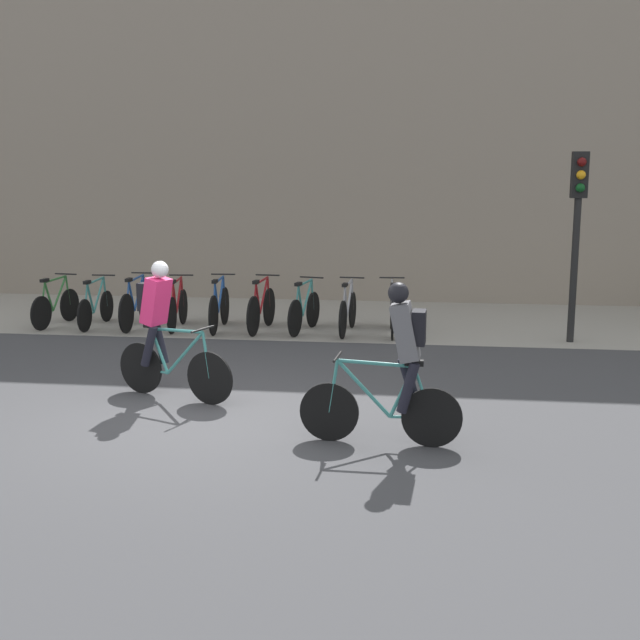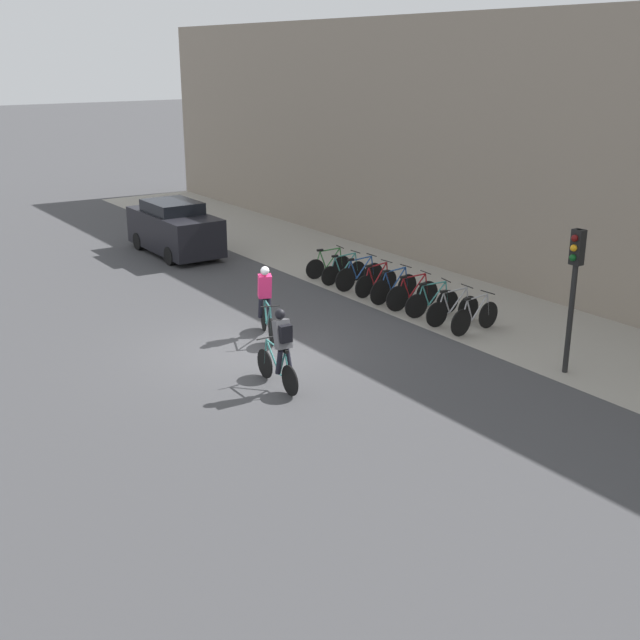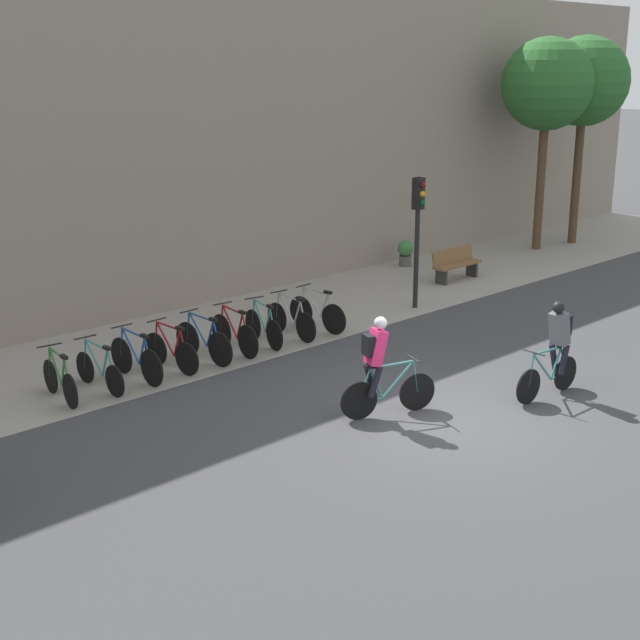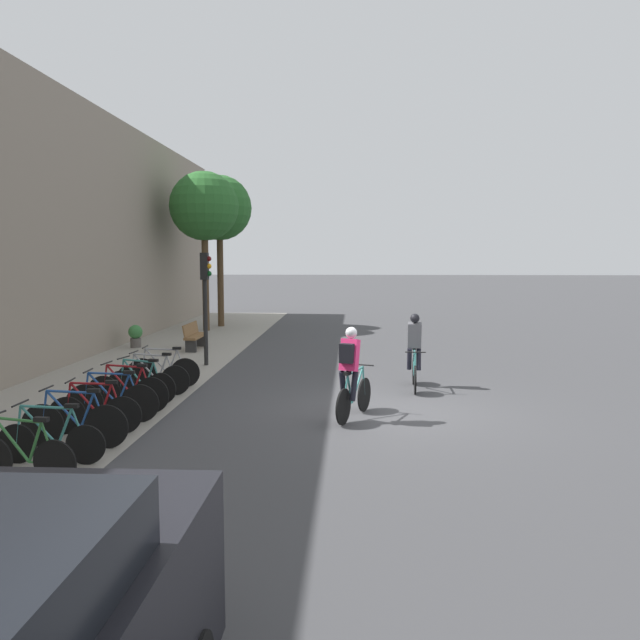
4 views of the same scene
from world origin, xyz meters
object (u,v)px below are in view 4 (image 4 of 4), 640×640
parked_bike_4 (112,400)px  parked_bike_5 (128,391)px  parked_bike_1 (51,439)px  parked_bike_3 (95,412)px  parked_bike_6 (141,384)px  parked_bike_7 (153,377)px  bench (194,335)px  parked_bike_2 (75,423)px  parked_bike_8 (164,370)px  parked_bike_0 (23,456)px  potted_plant (136,335)px  traffic_light_pole (205,287)px  cyclist_grey (414,348)px  cyclist_pink (351,371)px

parked_bike_4 → parked_bike_5: size_ratio=1.02×
parked_bike_1 → parked_bike_3: (1.59, 0.00, 0.02)m
parked_bike_6 → parked_bike_7: parked_bike_7 is taller
parked_bike_7 → bench: 6.96m
parked_bike_2 → parked_bike_6: parked_bike_2 is taller
parked_bike_3 → parked_bike_8: parked_bike_8 is taller
parked_bike_3 → parked_bike_6: bearing=0.0°
parked_bike_0 → parked_bike_7: 5.57m
parked_bike_5 → potted_plant: bearing=18.5°
parked_bike_1 → parked_bike_6: size_ratio=1.03×
parked_bike_0 → parked_bike_7: (5.57, -0.00, 0.01)m
parked_bike_6 → potted_plant: parked_bike_6 is taller
parked_bike_2 → bench: (10.89, 0.83, 0.05)m
bench → potted_plant: (0.33, 2.13, -0.03)m
parked_bike_4 → traffic_light_pole: 6.52m
parked_bike_6 → cyclist_grey: bearing=-72.4°
parked_bike_1 → bench: bearing=4.1°
parked_bike_4 → parked_bike_8: size_ratio=1.02×
parked_bike_4 → parked_bike_8: bearing=-0.0°
parked_bike_0 → parked_bike_6: (4.77, 0.00, 0.01)m
parked_bike_3 → potted_plant: bearing=15.9°
parked_bike_3 → cyclist_grey: bearing=-54.3°
parked_bike_0 → parked_bike_4: size_ratio=0.90×
parked_bike_6 → parked_bike_2: bearing=-180.0°
potted_plant → parked_bike_3: bearing=-164.1°
parked_bike_1 → potted_plant: bearing=13.9°
cyclist_pink → traffic_light_pole: traffic_light_pole is taller
traffic_light_pole → parked_bike_3: bearing=177.6°
parked_bike_3 → parked_bike_8: size_ratio=0.95×
parked_bike_2 → traffic_light_pole: 8.06m
parked_bike_8 → traffic_light_pole: bearing=-5.6°
traffic_light_pole → parked_bike_1: bearing=178.0°
cyclist_pink → parked_bike_6: 4.64m
cyclist_grey → parked_bike_0: cyclist_grey is taller
parked_bike_3 → parked_bike_4: 0.80m
parked_bike_1 → parked_bike_7: bearing=0.0°
cyclist_grey → parked_bike_4: (-3.47, 5.94, -0.53)m
parked_bike_1 → parked_bike_5: size_ratio=0.96×
parked_bike_4 → traffic_light_pole: size_ratio=0.55×
parked_bike_4 → parked_bike_5: 0.79m
parked_bike_0 → traffic_light_pole: traffic_light_pole is taller
parked_bike_8 → bench: 6.17m
parked_bike_2 → bench: 10.92m
parked_bike_8 → cyclist_pink: bearing=-122.1°
parked_bike_8 → bench: bearing=7.7°
parked_bike_4 → parked_bike_6: size_ratio=1.09×
cyclist_grey → potted_plant: (6.15, 8.90, -0.51)m
parked_bike_3 → cyclist_pink: bearing=-75.1°
parked_bike_5 → parked_bike_8: size_ratio=1.00×
cyclist_pink → bench: cyclist_pink is taller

